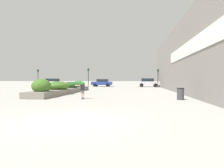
% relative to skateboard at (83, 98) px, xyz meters
% --- Properties ---
extents(ground_plane, '(300.00, 300.00, 0.00)m').
position_rel_skateboard_xyz_m(ground_plane, '(1.68, -7.92, -0.07)').
color(ground_plane, '#A3A099').
extents(building_wall_right, '(0.67, 44.80, 7.59)m').
position_rel_skateboard_xyz_m(building_wall_right, '(8.81, 6.74, 3.73)').
color(building_wall_right, gray).
rests_on(building_wall_right, ground_plane).
extents(planter_box, '(2.13, 13.77, 1.54)m').
position_rel_skateboard_xyz_m(planter_box, '(-3.64, 5.70, 0.46)').
color(planter_box, slate).
rests_on(planter_box, ground_plane).
extents(skateboard, '(0.32, 0.76, 0.09)m').
position_rel_skateboard_xyz_m(skateboard, '(0.00, 0.00, 0.00)').
color(skateboard, navy).
rests_on(skateboard, ground_plane).
extents(skateboarder, '(1.12, 0.31, 1.21)m').
position_rel_skateboard_xyz_m(skateboarder, '(0.00, -0.00, 0.76)').
color(skateboarder, tan).
rests_on(skateboarder, skateboard).
extents(trash_bin, '(0.52, 0.52, 0.87)m').
position_rel_skateboard_xyz_m(trash_bin, '(7.26, 0.25, 0.37)').
color(trash_bin, '#38383D').
rests_on(trash_bin, ground_plane).
extents(car_leftmost, '(4.19, 1.94, 1.52)m').
position_rel_skateboard_xyz_m(car_leftmost, '(-3.01, 25.85, 0.73)').
color(car_leftmost, navy).
rests_on(car_leftmost, ground_plane).
extents(car_center_left, '(4.26, 1.90, 1.64)m').
position_rel_skateboard_xyz_m(car_center_left, '(-12.93, 23.80, 0.77)').
color(car_center_left, silver).
rests_on(car_center_left, ground_plane).
extents(car_center_right, '(4.52, 1.99, 1.50)m').
position_rel_skateboard_xyz_m(car_center_right, '(16.63, 28.45, 0.71)').
color(car_center_right, slate).
rests_on(car_center_right, ground_plane).
extents(car_rightmost, '(4.26, 1.90, 1.68)m').
position_rel_skateboard_xyz_m(car_rightmost, '(6.32, 24.83, 0.80)').
color(car_rightmost, '#BCBCC1').
rests_on(car_rightmost, ground_plane).
extents(traffic_light_left, '(0.28, 0.30, 3.44)m').
position_rel_skateboard_xyz_m(traffic_light_left, '(-4.55, 20.36, 2.27)').
color(traffic_light_left, black).
rests_on(traffic_light_left, ground_plane).
extents(traffic_light_right, '(0.28, 0.30, 3.27)m').
position_rel_skateboard_xyz_m(traffic_light_right, '(7.79, 20.79, 2.17)').
color(traffic_light_right, black).
rests_on(traffic_light_right, ground_plane).
extents(traffic_light_far_left, '(0.28, 0.30, 3.33)m').
position_rel_skateboard_xyz_m(traffic_light_far_left, '(-14.52, 21.08, 2.21)').
color(traffic_light_far_left, black).
rests_on(traffic_light_far_left, ground_plane).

